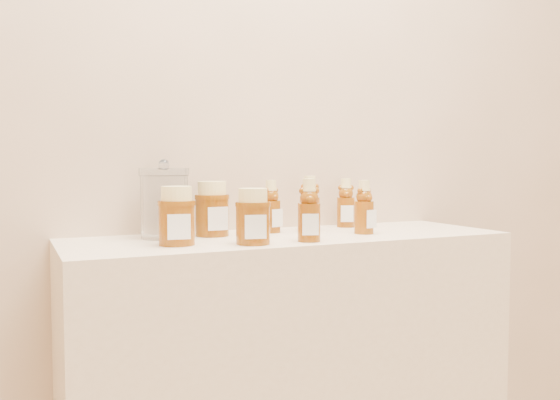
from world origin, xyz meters
name	(u,v)px	position (x,y,z in m)	size (l,w,h in m)	color
wall_back	(261,78)	(0.00, 1.75, 1.35)	(3.50, 0.02, 2.70)	tan
display_table	(290,397)	(0.00, 1.55, 0.45)	(1.20, 0.40, 0.90)	beige
bear_bottle_back_left	(271,203)	(-0.02, 1.64, 0.98)	(0.06, 0.06, 0.17)	#6C3308
bear_bottle_back_mid	(310,200)	(0.10, 1.63, 0.99)	(0.06, 0.06, 0.18)	#6C3308
bear_bottle_back_right	(346,200)	(0.25, 1.68, 0.99)	(0.06, 0.06, 0.17)	#6C3308
bear_bottle_front_left	(309,206)	(-0.01, 1.42, 0.99)	(0.06, 0.06, 0.18)	#6C3308
bear_bottle_front_right	(364,204)	(0.21, 1.51, 0.98)	(0.06, 0.06, 0.17)	#6C3308
honey_jar_left	(177,216)	(-0.33, 1.50, 0.97)	(0.09, 0.09, 0.14)	#6C3308
honey_jar_back	(212,209)	(-0.19, 1.64, 0.97)	(0.09, 0.09, 0.15)	#6C3308
honey_jar_front	(253,216)	(-0.16, 1.43, 0.97)	(0.09, 0.09, 0.14)	#6C3308
glass_canister	(164,200)	(-0.32, 1.64, 1.00)	(0.13, 0.13, 0.20)	white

